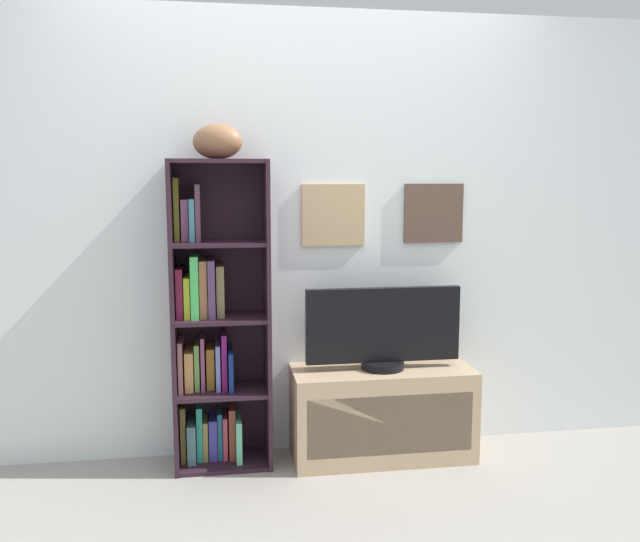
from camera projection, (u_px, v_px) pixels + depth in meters
back_wall at (299, 236)px, 3.54m from camera, size 4.80×0.08×2.31m
bookshelf at (212, 329)px, 3.39m from camera, size 0.48×0.29×1.55m
football at (217, 142)px, 3.24m from camera, size 0.30×0.27×0.17m
tv_stand at (382, 413)px, 3.51m from camera, size 0.94×0.37×0.48m
television at (383, 329)px, 3.45m from camera, size 0.80×0.22×0.43m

